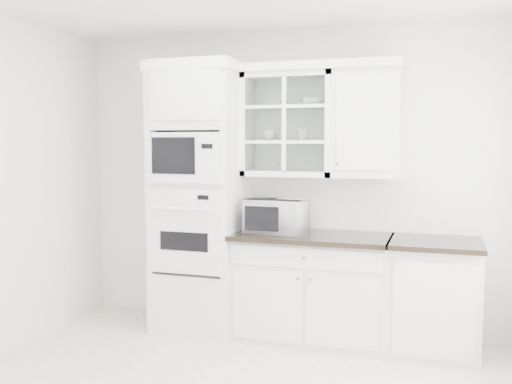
% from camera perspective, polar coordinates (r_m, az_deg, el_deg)
% --- Properties ---
extents(room_shell, '(4.00, 3.50, 2.70)m').
position_cam_1_polar(room_shell, '(3.92, -1.42, 6.19)').
color(room_shell, white).
rests_on(room_shell, ground).
extents(oven_column, '(0.76, 0.68, 2.40)m').
position_cam_1_polar(oven_column, '(5.14, -5.63, -0.58)').
color(oven_column, white).
rests_on(oven_column, ground).
extents(base_cabinet_run, '(1.32, 0.67, 0.92)m').
position_cam_1_polar(base_cabinet_run, '(4.98, 5.66, -9.37)').
color(base_cabinet_run, white).
rests_on(base_cabinet_run, ground).
extents(extra_base_cabinet, '(0.72, 0.67, 0.92)m').
position_cam_1_polar(extra_base_cabinet, '(4.88, 17.39, -9.90)').
color(extra_base_cabinet, white).
rests_on(extra_base_cabinet, ground).
extents(upper_cabinet_glass, '(0.80, 0.33, 0.90)m').
position_cam_1_polar(upper_cabinet_glass, '(5.02, 3.33, 6.74)').
color(upper_cabinet_glass, white).
rests_on(upper_cabinet_glass, room_shell).
extents(upper_cabinet_solid, '(0.55, 0.33, 0.90)m').
position_cam_1_polar(upper_cabinet_solid, '(4.89, 11.05, 6.70)').
color(upper_cabinet_solid, white).
rests_on(upper_cabinet_solid, room_shell).
extents(crown_molding, '(2.14, 0.38, 0.07)m').
position_cam_1_polar(crown_molding, '(5.06, 2.11, 12.24)').
color(crown_molding, white).
rests_on(crown_molding, room_shell).
extents(countertop_microwave, '(0.54, 0.46, 0.29)m').
position_cam_1_polar(countertop_microwave, '(4.93, 2.13, -2.37)').
color(countertop_microwave, white).
rests_on(countertop_microwave, base_cabinet_run).
extents(bowl_a, '(0.24, 0.24, 0.05)m').
position_cam_1_polar(bowl_a, '(5.07, 1.89, 8.84)').
color(bowl_a, white).
rests_on(bowl_a, upper_cabinet_glass).
extents(bowl_b, '(0.26, 0.26, 0.06)m').
position_cam_1_polar(bowl_b, '(4.99, 5.68, 8.94)').
color(bowl_b, white).
rests_on(bowl_b, upper_cabinet_glass).
extents(cup_a, '(0.13, 0.13, 0.09)m').
position_cam_1_polar(cup_a, '(5.09, 1.25, 5.65)').
color(cup_a, white).
rests_on(cup_a, upper_cabinet_glass).
extents(cup_b, '(0.13, 0.13, 0.10)m').
position_cam_1_polar(cup_b, '(4.97, 4.66, 5.72)').
color(cup_b, white).
rests_on(cup_b, upper_cabinet_glass).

